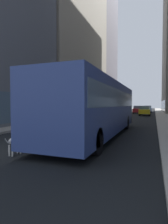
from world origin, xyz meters
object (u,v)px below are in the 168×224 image
transit_bus (99,105)px  car_red_coupe (138,110)px  car_grey_wagon (59,117)px  pedestrian_with_handbag (46,113)px  car_blue_hatchback (148,109)px  pedestrian_in_coat (30,114)px  car_yellow_taxi (145,111)px  car_black_suv (127,108)px  dalmatian_dog (16,140)px

transit_bus → car_red_coupe: size_ratio=2.60×
transit_bus → car_grey_wagon: transit_bus is taller
transit_bus → pedestrian_with_handbag: (-6.65, 4.81, -0.76)m
car_blue_hatchback → pedestrian_in_coat: (-8.76, -32.92, 0.19)m
car_yellow_taxi → pedestrian_with_handbag: size_ratio=2.72×
car_grey_wagon → transit_bus: bearing=-31.4°
car_yellow_taxi → pedestrian_with_handbag: bearing=-115.3°
car_yellow_taxi → car_blue_hatchback: bearing=90.0°
car_blue_hatchback → pedestrian_in_coat: size_ratio=2.73×
transit_bus → car_black_suv: bearing=95.5°
car_black_suv → car_blue_hatchback: bearing=-45.0°
transit_bus → car_red_coupe: 29.00m
car_blue_hatchback → pedestrian_with_handbag: (-8.25, -31.22, 0.19)m
car_grey_wagon → dalmatian_dog: size_ratio=4.52×
pedestrian_with_handbag → pedestrian_in_coat: same height
transit_bus → pedestrian_in_coat: (-7.16, 3.10, -0.77)m
transit_bus → car_black_suv: size_ratio=2.71×
pedestrian_in_coat → transit_bus: bearing=-23.4°
car_black_suv → car_grey_wagon: bearing=-90.0°
car_yellow_taxi → pedestrian_in_coat: 21.09m
car_red_coupe → car_black_suv: same height
car_grey_wagon → pedestrian_with_handbag: 3.56m
transit_bus → car_yellow_taxi: (1.60, 22.29, -0.95)m
car_red_coupe → car_grey_wagon: (-4.00, -26.55, -0.00)m
transit_bus → dalmatian_dog: transit_bus is taller
dalmatian_dog → car_blue_hatchback: bearing=85.5°
car_yellow_taxi → car_blue_hatchback: size_ratio=1.00×
transit_bus → car_blue_hatchback: (1.60, 36.02, -0.95)m
car_blue_hatchback → pedestrian_with_handbag: pedestrian_with_handbag is taller
car_red_coupe → car_black_suv: (-4.00, 12.63, -0.00)m
car_red_coupe → car_black_suv: size_ratio=1.04×
car_grey_wagon → car_black_suv: (0.00, 39.18, -0.00)m
car_red_coupe → car_blue_hatchback: same height
car_black_suv → pedestrian_with_handbag: size_ratio=2.52×
car_red_coupe → pedestrian_in_coat: bearing=-105.5°
car_red_coupe → car_yellow_taxi: same height
transit_bus → pedestrian_in_coat: 7.85m
car_red_coupe → dalmatian_dog: bearing=-92.8°
car_black_suv → pedestrian_with_handbag: pedestrian_with_handbag is taller
car_blue_hatchback → pedestrian_with_handbag: 32.29m
car_red_coupe → transit_bus: bearing=-90.0°
car_grey_wagon → dalmatian_dog: 7.91m
car_yellow_taxi → pedestrian_with_handbag: (-8.25, -17.48, 0.19)m
car_grey_wagon → car_blue_hatchback: size_ratio=0.94×
car_black_suv → dalmatian_dog: car_black_suv is taller
transit_bus → car_red_coupe: (0.00, 28.99, -0.95)m
car_red_coupe → car_yellow_taxi: 6.89m
car_grey_wagon → pedestrian_in_coat: 3.24m
dalmatian_dog → pedestrian_with_handbag: (-5.01, 9.91, 0.50)m
transit_bus → car_blue_hatchback: transit_bus is taller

